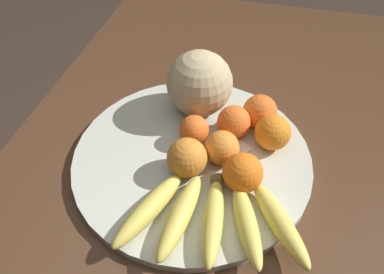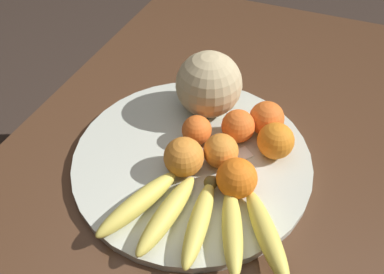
{
  "view_description": "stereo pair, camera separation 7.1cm",
  "coord_description": "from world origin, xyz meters",
  "px_view_note": "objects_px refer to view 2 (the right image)",
  "views": [
    {
      "loc": [
        0.4,
        0.07,
        1.29
      ],
      "look_at": [
        -0.08,
        -0.05,
        0.78
      ],
      "focal_mm": 35.0,
      "sensor_mm": 36.0,
      "label": 1
    },
    {
      "loc": [
        0.38,
        0.14,
        1.29
      ],
      "look_at": [
        -0.08,
        -0.05,
        0.78
      ],
      "focal_mm": 35.0,
      "sensor_mm": 36.0,
      "label": 2
    }
  ],
  "objects_px": {
    "orange_mid_center": "(237,178)",
    "produce_tag": "(234,158)",
    "fruit_bowl": "(192,157)",
    "orange_top_small": "(197,130)",
    "kitchen_table": "(198,223)",
    "orange_front_right": "(221,151)",
    "orange_side_extra": "(184,157)",
    "melon": "(209,85)",
    "orange_back_right": "(238,126)",
    "orange_front_left": "(276,141)",
    "banana_bunch": "(197,219)",
    "orange_back_left": "(267,118)"
  },
  "relations": [
    {
      "from": "banana_bunch",
      "to": "produce_tag",
      "type": "height_order",
      "value": "banana_bunch"
    },
    {
      "from": "orange_front_right",
      "to": "orange_side_extra",
      "type": "height_order",
      "value": "orange_side_extra"
    },
    {
      "from": "fruit_bowl",
      "to": "melon",
      "type": "distance_m",
      "value": 0.16
    },
    {
      "from": "fruit_bowl",
      "to": "orange_back_right",
      "type": "relative_size",
      "value": 6.95
    },
    {
      "from": "orange_side_extra",
      "to": "produce_tag",
      "type": "distance_m",
      "value": 0.11
    },
    {
      "from": "orange_side_extra",
      "to": "orange_front_right",
      "type": "bearing_deg",
      "value": 127.38
    },
    {
      "from": "orange_side_extra",
      "to": "produce_tag",
      "type": "relative_size",
      "value": 1.01
    },
    {
      "from": "orange_front_left",
      "to": "melon",
      "type": "bearing_deg",
      "value": -113.95
    },
    {
      "from": "kitchen_table",
      "to": "orange_side_extra",
      "type": "relative_size",
      "value": 21.2
    },
    {
      "from": "melon",
      "to": "orange_back_right",
      "type": "bearing_deg",
      "value": 55.23
    },
    {
      "from": "fruit_bowl",
      "to": "orange_front_right",
      "type": "distance_m",
      "value": 0.07
    },
    {
      "from": "orange_front_left",
      "to": "orange_mid_center",
      "type": "bearing_deg",
      "value": -20.01
    },
    {
      "from": "orange_front_left",
      "to": "orange_front_right",
      "type": "bearing_deg",
      "value": -55.01
    },
    {
      "from": "orange_top_small",
      "to": "banana_bunch",
      "type": "bearing_deg",
      "value": 21.81
    },
    {
      "from": "orange_front_right",
      "to": "orange_top_small",
      "type": "distance_m",
      "value": 0.07
    },
    {
      "from": "orange_mid_center",
      "to": "orange_back_right",
      "type": "relative_size",
      "value": 1.08
    },
    {
      "from": "fruit_bowl",
      "to": "orange_side_extra",
      "type": "xyz_separation_m",
      "value": [
        0.04,
        0.0,
        0.05
      ]
    },
    {
      "from": "fruit_bowl",
      "to": "orange_top_small",
      "type": "bearing_deg",
      "value": -171.88
    },
    {
      "from": "kitchen_table",
      "to": "orange_front_right",
      "type": "bearing_deg",
      "value": 170.69
    },
    {
      "from": "fruit_bowl",
      "to": "produce_tag",
      "type": "height_order",
      "value": "produce_tag"
    },
    {
      "from": "kitchen_table",
      "to": "orange_mid_center",
      "type": "xyz_separation_m",
      "value": [
        -0.03,
        0.06,
        0.14
      ]
    },
    {
      "from": "banana_bunch",
      "to": "orange_side_extra",
      "type": "xyz_separation_m",
      "value": [
        -0.1,
        -0.07,
        0.02
      ]
    },
    {
      "from": "kitchen_table",
      "to": "orange_back_right",
      "type": "bearing_deg",
      "value": 171.55
    },
    {
      "from": "melon",
      "to": "orange_mid_center",
      "type": "distance_m",
      "value": 0.23
    },
    {
      "from": "banana_bunch",
      "to": "orange_back_right",
      "type": "bearing_deg",
      "value": 172.99
    },
    {
      "from": "banana_bunch",
      "to": "orange_back_left",
      "type": "bearing_deg",
      "value": 162.74
    },
    {
      "from": "orange_back_left",
      "to": "orange_back_right",
      "type": "relative_size",
      "value": 1.06
    },
    {
      "from": "fruit_bowl",
      "to": "orange_mid_center",
      "type": "distance_m",
      "value": 0.13
    },
    {
      "from": "banana_bunch",
      "to": "orange_side_extra",
      "type": "distance_m",
      "value": 0.12
    },
    {
      "from": "orange_front_right",
      "to": "fruit_bowl",
      "type": "bearing_deg",
      "value": -88.77
    },
    {
      "from": "orange_back_right",
      "to": "produce_tag",
      "type": "height_order",
      "value": "orange_back_right"
    },
    {
      "from": "orange_front_left",
      "to": "orange_back_right",
      "type": "bearing_deg",
      "value": -99.81
    },
    {
      "from": "melon",
      "to": "orange_side_extra",
      "type": "distance_m",
      "value": 0.18
    },
    {
      "from": "kitchen_table",
      "to": "banana_bunch",
      "type": "height_order",
      "value": "banana_bunch"
    },
    {
      "from": "orange_mid_center",
      "to": "orange_top_small",
      "type": "height_order",
      "value": "orange_mid_center"
    },
    {
      "from": "orange_mid_center",
      "to": "produce_tag",
      "type": "relative_size",
      "value": 0.99
    },
    {
      "from": "orange_front_left",
      "to": "orange_side_extra",
      "type": "distance_m",
      "value": 0.18
    },
    {
      "from": "kitchen_table",
      "to": "produce_tag",
      "type": "xyz_separation_m",
      "value": [
        -0.1,
        0.04,
        0.11
      ]
    },
    {
      "from": "orange_back_right",
      "to": "orange_top_small",
      "type": "relative_size",
      "value": 1.12
    },
    {
      "from": "orange_front_left",
      "to": "orange_top_small",
      "type": "distance_m",
      "value": 0.16
    },
    {
      "from": "banana_bunch",
      "to": "fruit_bowl",
      "type": "bearing_deg",
      "value": -161.6
    },
    {
      "from": "orange_back_right",
      "to": "orange_top_small",
      "type": "distance_m",
      "value": 0.08
    },
    {
      "from": "fruit_bowl",
      "to": "orange_front_left",
      "type": "relative_size",
      "value": 6.58
    },
    {
      "from": "fruit_bowl",
      "to": "banana_bunch",
      "type": "height_order",
      "value": "banana_bunch"
    },
    {
      "from": "orange_back_left",
      "to": "orange_side_extra",
      "type": "bearing_deg",
      "value": -35.49
    },
    {
      "from": "orange_back_right",
      "to": "orange_side_extra",
      "type": "relative_size",
      "value": 0.9
    },
    {
      "from": "orange_front_right",
      "to": "melon",
      "type": "bearing_deg",
      "value": -150.83
    },
    {
      "from": "banana_bunch",
      "to": "orange_front_left",
      "type": "bearing_deg",
      "value": 152.07
    },
    {
      "from": "produce_tag",
      "to": "orange_back_left",
      "type": "bearing_deg",
      "value": -161.0
    },
    {
      "from": "melon",
      "to": "orange_front_right",
      "type": "bearing_deg",
      "value": 29.17
    }
  ]
}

